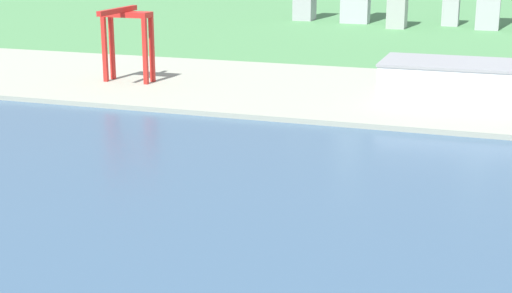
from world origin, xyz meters
TOP-DOWN VIEW (x-y plane):
  - ground_plane at (0.00, 300.00)m, footprint 2400.00×2400.00m
  - industrial_pier at (0.00, 490.00)m, footprint 840.00×140.00m
  - port_crane_red at (-148.59, 473.28)m, footprint 26.65×38.74m
  - warehouse_main at (20.68, 488.65)m, footprint 67.30×42.37m

SIDE VIEW (x-z plane):
  - ground_plane at x=0.00m, z-range 0.00..0.00m
  - industrial_pier at x=0.00m, z-range 0.00..2.50m
  - warehouse_main at x=20.68m, z-range 2.52..20.16m
  - port_crane_red at x=-148.59m, z-range 11.48..51.93m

